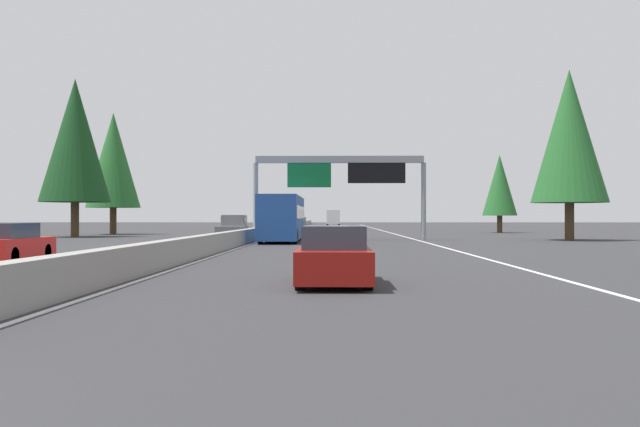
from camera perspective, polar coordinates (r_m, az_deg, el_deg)
ground_plane at (r=65.21m, az=-3.67°, el=-1.78°), size 320.00×320.00×0.00m
median_barrier at (r=85.17m, az=-2.76°, el=-1.13°), size 180.00×0.56×0.90m
shoulder_stripe_right at (r=75.24m, az=5.74°, el=-1.57°), size 160.00×0.16×0.01m
shoulder_stripe_median at (r=75.16m, az=-2.85°, el=-1.58°), size 160.00×0.16×0.01m
sign_gantry_overhead at (r=51.03m, az=1.81°, el=3.32°), size 0.50×12.68×6.17m
sedan_far_left at (r=17.41m, az=1.15°, el=-3.60°), size 4.40×1.80×1.47m
bus_mid_right at (r=47.82m, az=-3.10°, el=-0.26°), size 11.50×2.55×3.10m
minivan_distant_a at (r=61.83m, az=-2.15°, el=-0.98°), size 5.00×1.95×1.69m
box_truck_mid_left at (r=129.39m, az=1.09°, el=-0.33°), size 8.50×2.40×2.95m
oncoming_near at (r=57.79m, az=-7.13°, el=-1.06°), size 5.60×2.00×1.86m
oncoming_far at (r=28.23m, az=-24.20°, el=-2.31°), size 4.40×1.80×1.47m
conifer_right_near at (r=54.04m, az=19.75°, el=5.98°), size 5.48×5.48×12.46m
conifer_right_mid at (r=77.47m, az=14.51°, el=2.25°), size 3.70×3.70×8.42m
conifer_left_near at (r=63.06m, az=-19.44°, el=5.66°), size 5.94×5.94×13.51m
conifer_left_mid at (r=71.25m, az=-16.59°, el=4.20°), size 5.25×5.25×11.94m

